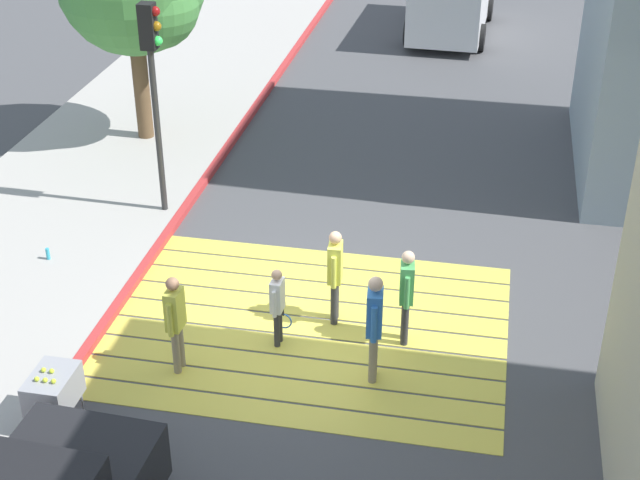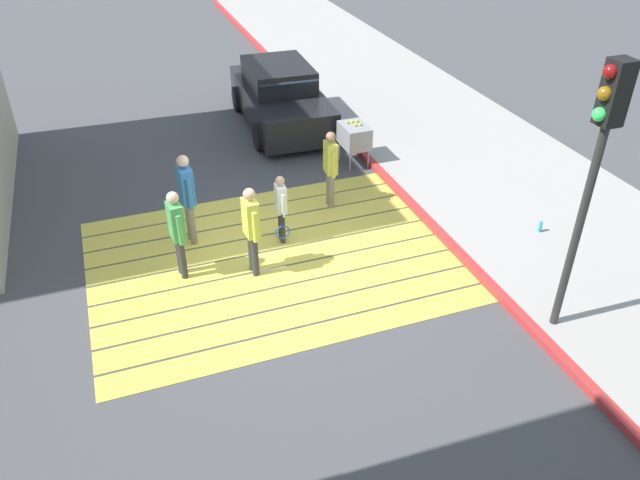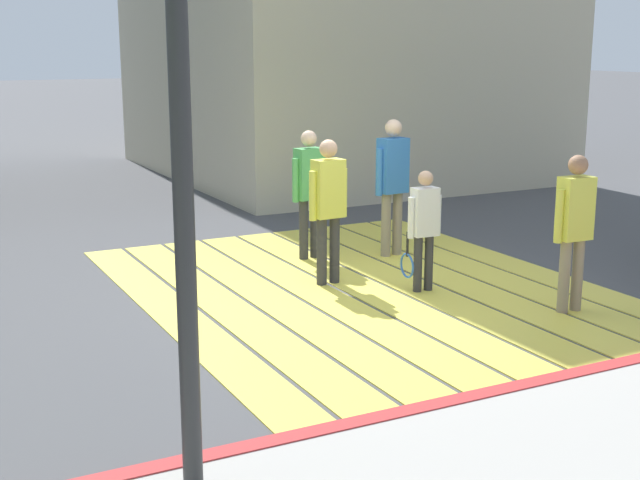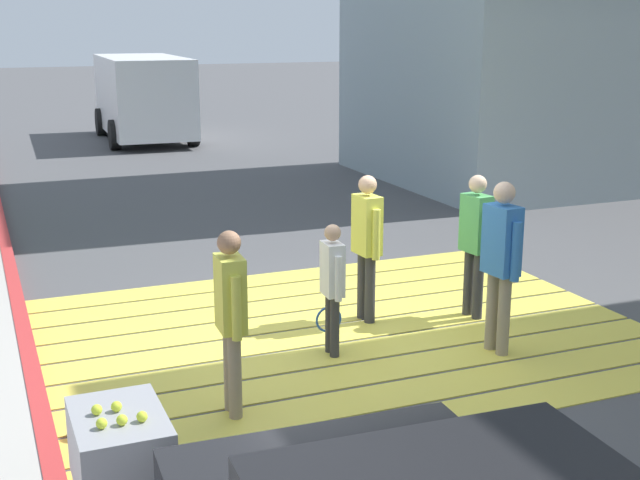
% 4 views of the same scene
% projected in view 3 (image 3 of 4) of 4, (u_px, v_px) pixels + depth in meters
% --- Properties ---
extents(ground_plane, '(120.00, 120.00, 0.00)m').
position_uv_depth(ground_plane, '(365.00, 290.00, 9.83)').
color(ground_plane, '#4C4C4F').
extents(crosswalk_stripes, '(6.40, 4.90, 0.01)m').
position_uv_depth(crosswalk_stripes, '(365.00, 289.00, 9.83)').
color(crosswalk_stripes, '#EAD64C').
rests_on(crosswalk_stripes, ground).
extents(curb_painted, '(0.16, 40.00, 0.13)m').
position_uv_depth(curb_painted, '(567.00, 381.00, 7.00)').
color(curb_painted, '#BC3333').
rests_on(curb_painted, ground).
extents(pedestrian_adult_lead, '(0.24, 0.49, 1.68)m').
position_uv_depth(pedestrian_adult_lead, '(328.00, 201.00, 9.83)').
color(pedestrian_adult_lead, '#333338').
rests_on(pedestrian_adult_lead, ground).
extents(pedestrian_adult_trailing, '(0.25, 0.48, 1.66)m').
position_uv_depth(pedestrian_adult_trailing, '(309.00, 185.00, 11.02)').
color(pedestrian_adult_trailing, '#333338').
rests_on(pedestrian_adult_trailing, ground).
extents(pedestrian_adult_side, '(0.23, 0.48, 1.64)m').
position_uv_depth(pedestrian_adult_side, '(574.00, 222.00, 8.81)').
color(pedestrian_adult_side, gray).
rests_on(pedestrian_adult_side, ground).
extents(pedestrian_teen_behind, '(0.26, 0.52, 1.78)m').
position_uv_depth(pedestrian_teen_behind, '(393.00, 177.00, 11.15)').
color(pedestrian_teen_behind, gray).
rests_on(pedestrian_teen_behind, ground).
extents(pedestrian_child_with_racket, '(0.28, 0.41, 1.37)m').
position_uv_depth(pedestrian_child_with_racket, '(424.00, 224.00, 9.58)').
color(pedestrian_child_with_racket, '#333338').
rests_on(pedestrian_child_with_racket, ground).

